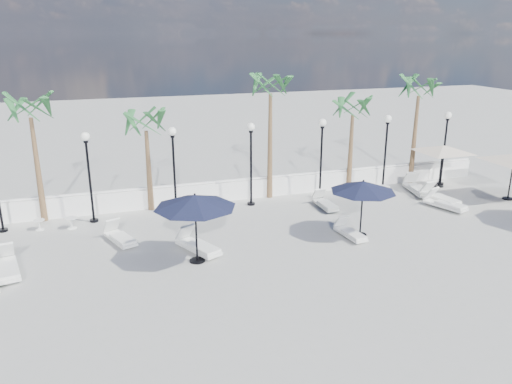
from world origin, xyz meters
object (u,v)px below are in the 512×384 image
object	(u,v)px
lounger_4	(350,232)
lounger_3	(120,237)
lounger_6	(418,188)
parasol_navy_left	(195,202)
lounger_8	(440,198)
lounger_5	(325,203)
lounger_1	(7,267)
lounger_2	(198,245)
lounger_7	(445,203)
parasol_navy_mid	(363,187)
parasol_cream_sq_a	(443,146)

from	to	relation	value
lounger_4	lounger_3	bearing A→B (deg)	159.35
lounger_6	parasol_navy_left	distance (m)	12.93
lounger_8	lounger_5	bearing A→B (deg)	161.61
lounger_1	lounger_2	bearing A→B (deg)	-14.03
lounger_7	lounger_2	bearing A→B (deg)	165.76
lounger_7	parasol_navy_mid	xyz separation A→B (m)	(-5.27, -1.62, 1.76)
lounger_1	lounger_6	size ratio (longest dim) A/B	0.93
parasol_navy_left	parasol_navy_mid	bearing A→B (deg)	2.66
lounger_4	lounger_7	xyz separation A→B (m)	(5.73, 1.67, 0.04)
lounger_1	lounger_6	bearing A→B (deg)	-1.78
lounger_2	lounger_4	xyz separation A→B (m)	(5.93, -0.52, -0.05)
lounger_7	lounger_3	bearing A→B (deg)	157.68
lounger_8	parasol_navy_mid	xyz separation A→B (m)	(-5.55, -2.34, 1.75)
parasol_navy_left	parasol_navy_mid	size ratio (longest dim) A/B	1.11
lounger_6	parasol_navy_left	world-z (taller)	parasol_navy_left
lounger_7	parasol_navy_mid	world-z (taller)	parasol_navy_mid
lounger_6	parasol_navy_left	bearing A→B (deg)	-148.89
lounger_4	parasol_navy_left	size ratio (longest dim) A/B	0.60
lounger_3	lounger_7	distance (m)	14.32
lounger_2	lounger_5	bearing A→B (deg)	-0.57
lounger_5	parasol_cream_sq_a	size ratio (longest dim) A/B	0.37
lounger_1	lounger_3	bearing A→B (deg)	10.35
lounger_4	parasol_navy_mid	distance (m)	1.86
lounger_5	lounger_7	world-z (taller)	lounger_7
lounger_6	parasol_navy_mid	size ratio (longest dim) A/B	0.89
lounger_5	parasol_cream_sq_a	xyz separation A→B (m)	(7.10, 1.18, 1.94)
lounger_8	parasol_navy_left	bearing A→B (deg)	-175.02
lounger_8	parasol_navy_mid	size ratio (longest dim) A/B	0.86
lounger_4	lounger_5	size ratio (longest dim) A/B	0.95
lounger_6	parasol_navy_mid	bearing A→B (deg)	-132.46
lounger_6	parasol_navy_left	xyz separation A→B (m)	(-12.05, -4.25, 1.93)
lounger_6	lounger_7	size ratio (longest dim) A/B	1.09
lounger_3	parasol_navy_left	distance (m)	4.04
lounger_3	lounger_4	xyz separation A→B (m)	(8.58, -2.29, -0.03)
parasol_navy_left	lounger_4	bearing A→B (deg)	2.38
lounger_4	parasol_navy_mid	xyz separation A→B (m)	(0.47, 0.05, 1.80)
lounger_2	parasol_navy_mid	size ratio (longest dim) A/B	0.83
parasol_cream_sq_a	parasol_navy_mid	bearing A→B (deg)	-147.60
lounger_5	parasol_navy_mid	distance (m)	3.84
lounger_4	lounger_7	size ratio (longest dim) A/B	0.81
parasol_navy_mid	parasol_cream_sq_a	world-z (taller)	parasol_cream_sq_a
parasol_cream_sq_a	parasol_navy_left	bearing A→B (deg)	-160.52
lounger_8	parasol_navy_left	distance (m)	12.57
lounger_4	parasol_cream_sq_a	size ratio (longest dim) A/B	0.36
lounger_4	lounger_1	bearing A→B (deg)	170.70
lounger_6	parasol_navy_mid	world-z (taller)	parasol_navy_mid
lounger_2	lounger_6	world-z (taller)	lounger_6
lounger_5	parasol_navy_left	xyz separation A→B (m)	(-6.71, -3.71, 1.98)
lounger_5	parasol_navy_mid	xyz separation A→B (m)	(-0.12, -3.40, 1.79)
lounger_5	parasol_navy_left	bearing A→B (deg)	-150.96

